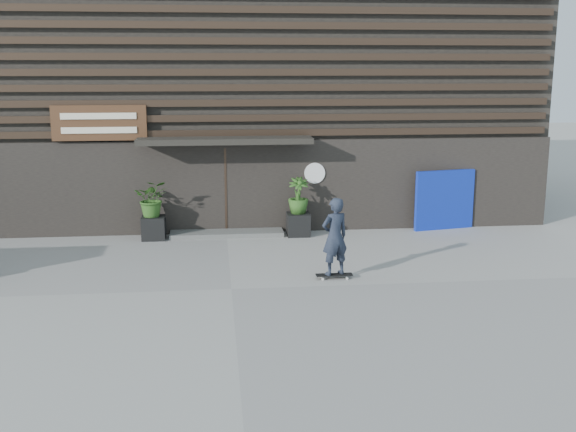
{
  "coord_description": "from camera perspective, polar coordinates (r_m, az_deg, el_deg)",
  "views": [
    {
      "loc": [
        -0.29,
        -13.44,
        4.41
      ],
      "look_at": [
        1.35,
        1.79,
        1.1
      ],
      "focal_mm": 43.18,
      "sensor_mm": 36.0,
      "label": 1
    }
  ],
  "objects": [
    {
      "name": "skateboarder",
      "position": [
        14.56,
        3.87,
        -1.72
      ],
      "size": [
        0.78,
        0.59,
        1.75
      ],
      "color": "black",
      "rests_on": "ground"
    },
    {
      "name": "blue_tarp",
      "position": [
        19.53,
        12.76,
        1.3
      ],
      "size": [
        1.74,
        0.47,
        1.64
      ],
      "primitive_type": "cube",
      "rotation": [
        0.0,
        0.0,
        0.2
      ],
      "color": "#0C21A0",
      "rests_on": "ground"
    },
    {
      "name": "ground",
      "position": [
        14.14,
        -4.68,
        -6.01
      ],
      "size": [
        80.0,
        80.0,
        0.0
      ],
      "primitive_type": "plane",
      "color": "gray",
      "rests_on": "ground"
    },
    {
      "name": "bamboo_right",
      "position": [
        18.28,
        0.85,
        1.69
      ],
      "size": [
        0.54,
        0.54,
        0.96
      ],
      "primitive_type": "imported",
      "color": "#2D591E",
      "rests_on": "planter_pot_right"
    },
    {
      "name": "entrance_step",
      "position": [
        18.56,
        -5.07,
        -1.41
      ],
      "size": [
        3.0,
        0.8,
        0.12
      ],
      "primitive_type": "cube",
      "color": "#52524F",
      "rests_on": "ground"
    },
    {
      "name": "planter_pot_right",
      "position": [
        18.43,
        0.85,
        -0.69
      ],
      "size": [
        0.6,
        0.6,
        0.6
      ],
      "primitive_type": "cube",
      "color": "black",
      "rests_on": "ground"
    },
    {
      "name": "planter_pot_left",
      "position": [
        18.37,
        -11.0,
        -0.96
      ],
      "size": [
        0.6,
        0.6,
        0.6
      ],
      "primitive_type": "cube",
      "color": "black",
      "rests_on": "ground"
    },
    {
      "name": "bamboo_left",
      "position": [
        18.22,
        -11.1,
        1.43
      ],
      "size": [
        0.86,
        0.75,
        0.96
      ],
      "primitive_type": "imported",
      "color": "#2D591E",
      "rests_on": "planter_pot_left"
    },
    {
      "name": "building",
      "position": [
        23.4,
        -5.53,
        11.11
      ],
      "size": [
        18.0,
        11.0,
        8.0
      ],
      "color": "black",
      "rests_on": "ground"
    }
  ]
}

